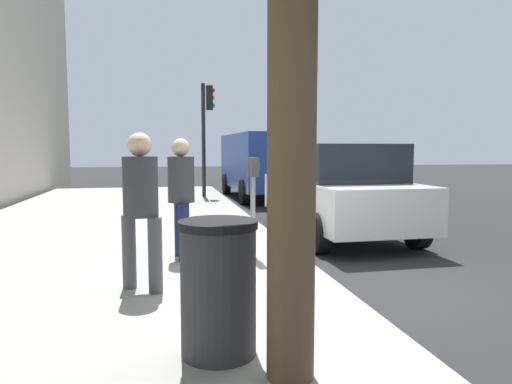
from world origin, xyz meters
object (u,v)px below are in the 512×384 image
at_px(parking_meter, 253,185).
at_px(traffic_signal, 207,121).
at_px(parked_sedan_near, 338,190).
at_px(parked_van_far, 262,161).
at_px(pedestrian_at_meter, 181,189).
at_px(pedestrian_bystander, 141,199).
at_px(trash_bin, 218,287).

distance_m(parking_meter, traffic_signal, 8.65).
xyz_separation_m(parking_meter, traffic_signal, (8.53, -0.15, 1.41)).
bearing_deg(traffic_signal, parked_sedan_near, -163.75).
height_order(parked_sedan_near, traffic_signal, traffic_signal).
distance_m(parking_meter, parked_sedan_near, 2.87).
bearing_deg(parking_meter, parked_van_far, -12.80).
bearing_deg(pedestrian_at_meter, pedestrian_bystander, -116.19).
relative_size(parking_meter, pedestrian_at_meter, 0.84).
relative_size(parking_meter, parked_sedan_near, 0.32).
relative_size(parking_meter, parked_van_far, 0.27).
xyz_separation_m(parking_meter, parked_van_far, (9.05, -2.05, 0.09)).
height_order(pedestrian_bystander, parked_van_far, parked_van_far).
xyz_separation_m(parking_meter, pedestrian_at_meter, (0.03, 1.01, -0.04)).
xyz_separation_m(pedestrian_at_meter, trash_bin, (-3.13, -0.14, -0.47)).
distance_m(pedestrian_bystander, parked_sedan_near, 4.88).
height_order(parking_meter, parked_sedan_near, parked_sedan_near).
distance_m(parked_van_far, trash_bin, 12.50).
bearing_deg(pedestrian_at_meter, parked_sedan_near, 25.31).
height_order(pedestrian_at_meter, pedestrian_bystander, pedestrian_bystander).
bearing_deg(traffic_signal, pedestrian_bystander, 170.62).
height_order(pedestrian_at_meter, traffic_signal, traffic_signal).
bearing_deg(traffic_signal, pedestrian_at_meter, 172.28).
distance_m(parked_van_far, traffic_signal, 2.38).
bearing_deg(parked_sedan_near, traffic_signal, 16.25).
bearing_deg(parking_meter, trash_bin, 164.43).
xyz_separation_m(pedestrian_at_meter, parked_sedan_near, (1.95, -3.06, -0.23)).
bearing_deg(pedestrian_bystander, traffic_signal, 30.47).
distance_m(parking_meter, trash_bin, 3.25).
bearing_deg(trash_bin, pedestrian_at_meter, 2.64).
bearing_deg(parked_sedan_near, trash_bin, 150.11).
distance_m(pedestrian_bystander, traffic_signal, 10.13).
distance_m(traffic_signal, trash_bin, 11.82).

